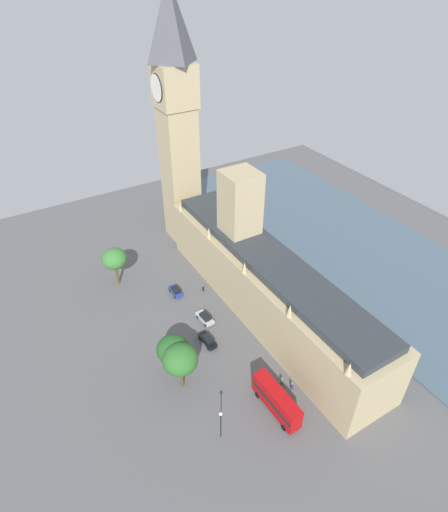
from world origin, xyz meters
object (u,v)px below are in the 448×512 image
(clock_tower, at_px, (177,120))
(double_decker_bus_by_river_gate, at_px, (277,400))
(plane_tree_midblock, at_px, (173,349))
(parliament_building, at_px, (264,279))
(car_black_leading, at_px, (208,340))
(pedestrian_opposite_hall, at_px, (282,381))
(plane_tree_corner, at_px, (180,360))
(car_silver_trailing, at_px, (205,318))
(car_blue_under_trees, at_px, (176,291))
(pedestrian_near_tower, at_px, (203,288))
(plane_tree_far_end, at_px, (114,259))
(street_lamp_slot_10, at_px, (221,420))
(pedestrian_kerbside, at_px, (292,386))

(clock_tower, distance_m, double_decker_bus_by_river_gate, 65.32)
(clock_tower, bearing_deg, plane_tree_midblock, 61.49)
(parliament_building, bearing_deg, car_black_leading, 11.40)
(parliament_building, height_order, pedestrian_opposite_hall, parliament_building)
(double_decker_bus_by_river_gate, xyz_separation_m, plane_tree_midblock, (11.35, -16.03, 3.56))
(car_black_leading, height_order, double_decker_bus_by_river_gate, double_decker_bus_by_river_gate)
(pedestrian_opposite_hall, height_order, plane_tree_midblock, plane_tree_midblock)
(plane_tree_corner, distance_m, plane_tree_midblock, 3.63)
(car_silver_trailing, relative_size, car_black_leading, 1.00)
(car_blue_under_trees, bearing_deg, parliament_building, -43.58)
(pedestrian_near_tower, relative_size, plane_tree_far_end, 0.17)
(street_lamp_slot_10, bearing_deg, car_blue_under_trees, -103.97)
(pedestrian_opposite_hall, height_order, plane_tree_far_end, plane_tree_far_end)
(car_blue_under_trees, relative_size, plane_tree_midblock, 0.48)
(plane_tree_far_end, distance_m, street_lamp_slot_10, 45.88)
(pedestrian_near_tower, bearing_deg, car_blue_under_trees, -160.91)
(car_blue_under_trees, distance_m, car_black_leading, 16.87)
(pedestrian_kerbside, height_order, plane_tree_corner, plane_tree_corner)
(parliament_building, xyz_separation_m, double_decker_bus_by_river_gate, (12.82, 22.19, -5.27))
(car_silver_trailing, bearing_deg, parliament_building, -17.15)
(parliament_building, bearing_deg, pedestrian_opposite_hall, 64.73)
(car_silver_trailing, relative_size, plane_tree_corner, 0.49)
(plane_tree_far_end, bearing_deg, street_lamp_slot_10, 91.37)
(clock_tower, xyz_separation_m, pedestrian_opposite_hall, (7.06, 53.79, -30.89))
(car_silver_trailing, bearing_deg, plane_tree_midblock, -147.20)
(double_decker_bus_by_river_gate, bearing_deg, clock_tower, -102.28)
(pedestrian_near_tower, height_order, plane_tree_far_end, plane_tree_far_end)
(car_silver_trailing, bearing_deg, double_decker_bus_by_river_gate, -95.15)
(pedestrian_opposite_hall, relative_size, plane_tree_corner, 0.17)
(car_silver_trailing, distance_m, pedestrian_opposite_hall, 21.62)
(parliament_building, xyz_separation_m, pedestrian_opposite_hall, (8.75, 18.53, -7.14))
(car_blue_under_trees, bearing_deg, pedestrian_near_tower, -21.44)
(car_black_leading, bearing_deg, clock_tower, 67.26)
(clock_tower, xyz_separation_m, pedestrian_kerbside, (6.15, 55.52, -30.95))
(car_black_leading, relative_size, street_lamp_slot_10, 0.74)
(car_black_leading, bearing_deg, street_lamp_slot_10, -115.79)
(car_blue_under_trees, distance_m, pedestrian_opposite_hall, 32.75)
(car_silver_trailing, xyz_separation_m, plane_tree_midblock, (11.24, 8.85, 5.31))
(clock_tower, height_order, double_decker_bus_by_river_gate, clock_tower)
(clock_tower, relative_size, pedestrian_opposite_hall, 36.07)
(parliament_building, height_order, car_blue_under_trees, parliament_building)
(plane_tree_midblock, bearing_deg, plane_tree_far_end, -89.47)
(pedestrian_opposite_hall, relative_size, plane_tree_far_end, 0.18)
(pedestrian_kerbside, bearing_deg, plane_tree_midblock, -46.81)
(pedestrian_near_tower, relative_size, street_lamp_slot_10, 0.25)
(pedestrian_near_tower, distance_m, street_lamp_slot_10, 36.36)
(pedestrian_near_tower, bearing_deg, car_black_leading, -75.23)
(parliament_building, distance_m, plane_tree_corner, 26.22)
(double_decker_bus_by_river_gate, distance_m, pedestrian_near_tower, 33.92)
(pedestrian_near_tower, bearing_deg, pedestrian_opposite_hall, -50.02)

